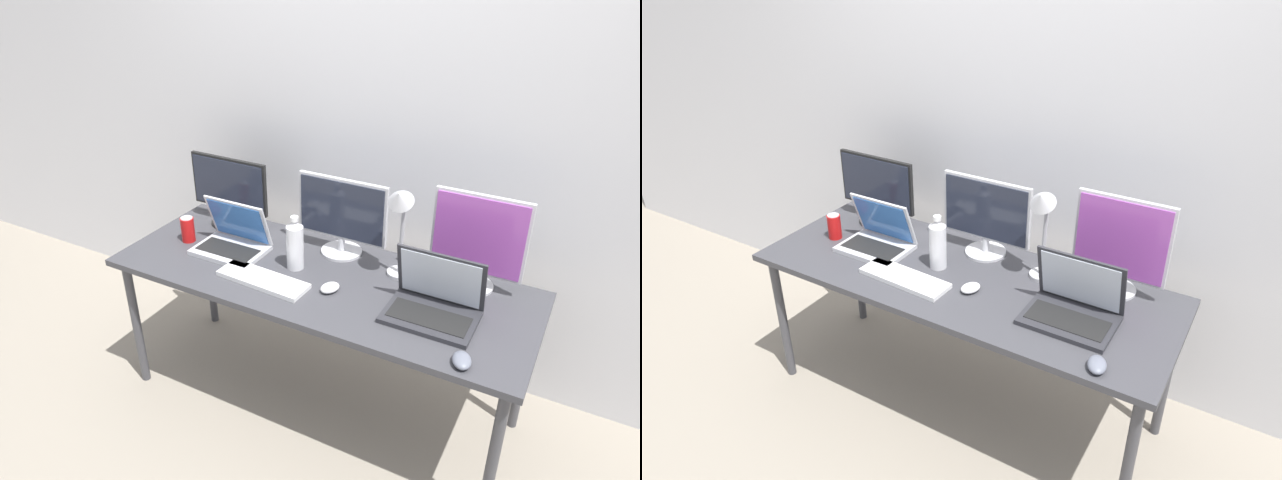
% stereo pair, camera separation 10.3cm
% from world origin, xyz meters
% --- Properties ---
extents(ground_plane, '(16.00, 16.00, 0.00)m').
position_xyz_m(ground_plane, '(0.00, 0.00, 0.00)').
color(ground_plane, gray).
extents(wall_back, '(7.00, 0.08, 2.60)m').
position_xyz_m(wall_back, '(0.00, 0.59, 1.30)').
color(wall_back, silver).
rests_on(wall_back, ground).
extents(work_desk, '(1.89, 0.71, 0.74)m').
position_xyz_m(work_desk, '(0.00, 0.00, 0.68)').
color(work_desk, '#424247').
rests_on(work_desk, ground).
extents(monitor_left, '(0.44, 0.21, 0.36)m').
position_xyz_m(monitor_left, '(-0.66, 0.24, 0.92)').
color(monitor_left, black).
rests_on(monitor_left, work_desk).
extents(monitor_center, '(0.44, 0.19, 0.37)m').
position_xyz_m(monitor_center, '(-0.01, 0.23, 0.94)').
color(monitor_center, silver).
rests_on(monitor_center, work_desk).
extents(monitor_right, '(0.39, 0.18, 0.43)m').
position_xyz_m(monitor_right, '(0.61, 0.23, 0.96)').
color(monitor_right, silver).
rests_on(monitor_right, work_desk).
extents(laptop_silver, '(0.33, 0.24, 0.24)m').
position_xyz_m(laptop_silver, '(-0.48, 0.01, 0.80)').
color(laptop_silver, silver).
rests_on(laptop_silver, work_desk).
extents(laptop_secondary, '(0.36, 0.25, 0.26)m').
position_xyz_m(laptop_secondary, '(0.53, -0.04, 0.80)').
color(laptop_secondary, '#2D2D33').
rests_on(laptop_secondary, work_desk).
extents(keyboard_main, '(0.42, 0.16, 0.02)m').
position_xyz_m(keyboard_main, '(-0.20, -0.16, 0.75)').
color(keyboard_main, white).
rests_on(keyboard_main, work_desk).
extents(mouse_by_keyboard, '(0.09, 0.11, 0.03)m').
position_xyz_m(mouse_by_keyboard, '(0.10, -0.09, 0.76)').
color(mouse_by_keyboard, silver).
rests_on(mouse_by_keyboard, work_desk).
extents(mouse_by_laptop, '(0.10, 0.11, 0.04)m').
position_xyz_m(mouse_by_laptop, '(0.72, -0.28, 0.76)').
color(mouse_by_laptop, slate).
rests_on(mouse_by_laptop, work_desk).
extents(water_bottle, '(0.08, 0.08, 0.26)m').
position_xyz_m(water_bottle, '(-0.13, 0.01, 0.86)').
color(water_bottle, silver).
rests_on(water_bottle, work_desk).
extents(soda_can_near_keyboard, '(0.07, 0.07, 0.13)m').
position_xyz_m(soda_can_near_keyboard, '(-0.73, -0.02, 0.80)').
color(soda_can_near_keyboard, red).
rests_on(soda_can_near_keyboard, work_desk).
extents(desk_lamp, '(0.11, 0.18, 0.45)m').
position_xyz_m(desk_lamp, '(0.30, 0.14, 1.05)').
color(desk_lamp, '#B7B7BC').
rests_on(desk_lamp, work_desk).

